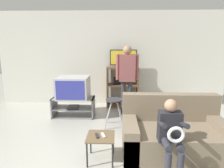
# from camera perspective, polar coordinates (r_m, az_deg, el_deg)

# --- Properties ---
(wall_back) EXTENTS (6.40, 0.06, 2.60)m
(wall_back) POSITION_cam_1_polar(r_m,az_deg,el_deg) (5.34, -0.16, 7.66)
(wall_back) COLOR silver
(wall_back) RESTS_ON ground_plane
(tv_stand) EXTENTS (0.98, 0.44, 0.46)m
(tv_stand) POSITION_cam_1_polar(r_m,az_deg,el_deg) (4.60, -11.59, -6.90)
(tv_stand) COLOR slate
(tv_stand) RESTS_ON ground_plane
(television_main) EXTENTS (0.71, 0.63, 0.50)m
(television_main) POSITION_cam_1_polar(r_m,az_deg,el_deg) (4.46, -11.69, -1.01)
(television_main) COLOR #B2B2B7
(television_main) RESTS_ON tv_stand
(media_shelf) EXTENTS (0.85, 0.43, 1.11)m
(media_shelf) POSITION_cam_1_polar(r_m,az_deg,el_deg) (5.16, 3.14, -0.75)
(media_shelf) COLOR brown
(media_shelf) RESTS_ON ground_plane
(television_flat) EXTENTS (0.72, 0.20, 0.46)m
(television_flat) POSITION_cam_1_polar(r_m,az_deg,el_deg) (5.08, 3.48, 7.70)
(television_flat) COLOR black
(television_flat) RESTS_ON media_shelf
(folding_stool) EXTENTS (0.42, 0.39, 0.60)m
(folding_stool) POSITION_cam_1_polar(r_m,az_deg,el_deg) (3.87, 0.72, -6.17)
(folding_stool) COLOR #99999E
(folding_stool) RESTS_ON ground_plane
(snack_table) EXTENTS (0.40, 0.40, 0.39)m
(snack_table) POSITION_cam_1_polar(r_m,az_deg,el_deg) (2.85, -3.44, -16.45)
(snack_table) COLOR brown
(snack_table) RESTS_ON ground_plane
(remote_control_black) EXTENTS (0.07, 0.15, 0.02)m
(remote_control_black) POSITION_cam_1_polar(r_m,az_deg,el_deg) (2.81, -4.60, -15.41)
(remote_control_black) COLOR #232328
(remote_control_black) RESTS_ON snack_table
(remote_control_white) EXTENTS (0.08, 0.15, 0.02)m
(remote_control_white) POSITION_cam_1_polar(r_m,az_deg,el_deg) (2.82, -2.66, -15.31)
(remote_control_white) COLOR silver
(remote_control_white) RESTS_ON snack_table
(couch) EXTENTS (1.63, 0.91, 0.87)m
(couch) POSITION_cam_1_polar(r_m,az_deg,el_deg) (3.27, 18.20, -14.15)
(couch) COLOR #756651
(couch) RESTS_ON ground_plane
(person_standing_adult) EXTENTS (0.53, 0.20, 1.67)m
(person_standing_adult) POSITION_cam_1_polar(r_m,az_deg,el_deg) (4.44, 4.61, 3.16)
(person_standing_adult) COLOR #2D2D33
(person_standing_adult) RESTS_ON ground_plane
(person_seated_child) EXTENTS (0.33, 0.43, 0.99)m
(person_seated_child) POSITION_cam_1_polar(r_m,az_deg,el_deg) (2.63, 17.52, -13.51)
(person_seated_child) COLOR #2D2D38
(person_seated_child) RESTS_ON ground_plane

